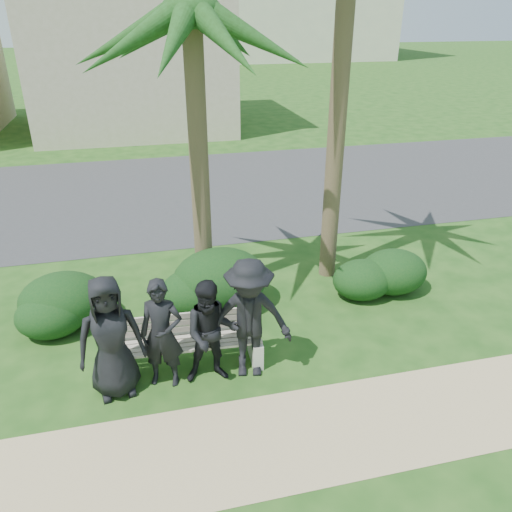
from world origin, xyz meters
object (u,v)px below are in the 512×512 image
object	(u,v)px
park_bench	(183,347)
man_a	(110,338)
man_d	(249,319)
palm_left	(192,16)
man_b	(162,334)
man_c	(211,333)

from	to	relation	value
park_bench	man_a	size ratio (longest dim) A/B	1.29
park_bench	man_d	distance (m)	1.12
man_a	palm_left	xyz separation A→B (m)	(1.58, 2.42, 3.82)
man_b	man_d	world-z (taller)	man_d
man_c	man_d	bearing A→B (deg)	5.93
man_d	palm_left	world-z (taller)	palm_left
man_b	man_d	xyz separation A→B (m)	(1.20, -0.08, 0.10)
park_bench	man_b	world-z (taller)	man_b
park_bench	palm_left	size ratio (longest dim) A/B	0.41
man_c	man_b	bearing A→B (deg)	177.75
man_b	man_c	world-z (taller)	man_b
man_a	man_c	bearing A→B (deg)	-9.94
man_d	palm_left	xyz separation A→B (m)	(-0.29, 2.46, 3.79)
man_d	palm_left	bearing A→B (deg)	108.74
park_bench	man_b	xyz separation A→B (m)	(-0.29, -0.26, 0.46)
park_bench	man_c	size ratio (longest dim) A/B	1.46
park_bench	man_d	bearing A→B (deg)	-17.70
man_b	park_bench	bearing A→B (deg)	58.21
park_bench	man_c	world-z (taller)	man_c
park_bench	palm_left	bearing A→B (deg)	76.34
man_c	palm_left	size ratio (longest dim) A/B	0.28
man_b	palm_left	xyz separation A→B (m)	(0.92, 2.38, 3.89)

